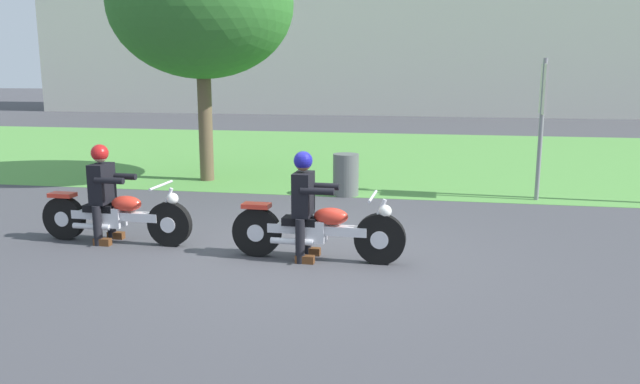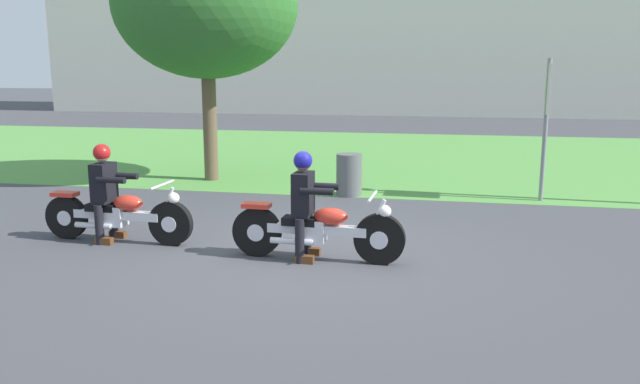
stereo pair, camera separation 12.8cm
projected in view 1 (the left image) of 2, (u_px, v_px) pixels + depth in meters
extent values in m
plane|color=#424247|center=(304.00, 253.00, 8.41)|extent=(120.00, 120.00, 0.00)
cube|color=#549342|center=(375.00, 155.00, 17.80)|extent=(60.00, 12.00, 0.01)
cylinder|color=black|center=(380.00, 239.00, 7.89)|extent=(0.65, 0.14, 0.65)
cylinder|color=silver|center=(380.00, 239.00, 7.89)|extent=(0.23, 0.15, 0.23)
cylinder|color=black|center=(257.00, 232.00, 8.22)|extent=(0.65, 0.14, 0.65)
cylinder|color=silver|center=(257.00, 232.00, 8.22)|extent=(0.23, 0.15, 0.23)
cube|color=silver|center=(317.00, 229.00, 8.04)|extent=(1.29, 0.18, 0.12)
cube|color=silver|center=(313.00, 231.00, 8.05)|extent=(0.33, 0.25, 0.28)
ellipsoid|color=red|center=(331.00, 216.00, 7.97)|extent=(0.45, 0.25, 0.22)
cube|color=black|center=(300.00, 221.00, 8.07)|extent=(0.45, 0.25, 0.10)
cube|color=red|center=(256.00, 206.00, 8.16)|extent=(0.37, 0.21, 0.06)
cylinder|color=silver|center=(376.00, 219.00, 7.85)|extent=(0.25, 0.06, 0.53)
cylinder|color=silver|center=(373.00, 196.00, 7.80)|extent=(0.06, 0.66, 0.04)
sphere|color=white|center=(385.00, 211.00, 7.81)|extent=(0.16, 0.16, 0.16)
cylinder|color=silver|center=(292.00, 241.00, 8.00)|extent=(0.55, 0.10, 0.08)
cylinder|color=black|center=(307.00, 234.00, 8.27)|extent=(0.12, 0.12, 0.57)
cube|color=#593319|center=(311.00, 251.00, 8.31)|extent=(0.24, 0.11, 0.10)
cylinder|color=black|center=(300.00, 241.00, 7.93)|extent=(0.12, 0.12, 0.57)
cube|color=#593319|center=(305.00, 259.00, 7.96)|extent=(0.24, 0.11, 0.10)
cube|color=black|center=(303.00, 194.00, 7.99)|extent=(0.23, 0.39, 0.56)
cylinder|color=black|center=(323.00, 186.00, 8.09)|extent=(0.42, 0.10, 0.09)
cylinder|color=black|center=(317.00, 191.00, 7.77)|extent=(0.42, 0.10, 0.09)
sphere|color=#996B4C|center=(303.00, 163.00, 7.91)|extent=(0.20, 0.20, 0.20)
sphere|color=navy|center=(303.00, 161.00, 7.91)|extent=(0.24, 0.24, 0.24)
cylinder|color=black|center=(170.00, 224.00, 8.69)|extent=(0.63, 0.14, 0.62)
cylinder|color=silver|center=(170.00, 224.00, 8.69)|extent=(0.22, 0.15, 0.22)
cylinder|color=black|center=(64.00, 218.00, 9.02)|extent=(0.63, 0.14, 0.62)
cylinder|color=silver|center=(64.00, 218.00, 9.02)|extent=(0.22, 0.15, 0.22)
cube|color=silver|center=(116.00, 215.00, 8.84)|extent=(1.31, 0.18, 0.12)
cube|color=silver|center=(112.00, 217.00, 8.85)|extent=(0.33, 0.25, 0.28)
ellipsoid|color=red|center=(126.00, 204.00, 8.77)|extent=(0.45, 0.25, 0.22)
cube|color=black|center=(101.00, 208.00, 8.87)|extent=(0.45, 0.25, 0.10)
cube|color=red|center=(62.00, 195.00, 8.96)|extent=(0.37, 0.21, 0.06)
cylinder|color=silver|center=(165.00, 206.00, 8.65)|extent=(0.25, 0.06, 0.53)
cylinder|color=silver|center=(161.00, 185.00, 8.60)|extent=(0.06, 0.66, 0.04)
sphere|color=white|center=(173.00, 199.00, 8.60)|extent=(0.16, 0.16, 0.16)
cylinder|color=silver|center=(91.00, 226.00, 8.80)|extent=(0.55, 0.10, 0.08)
cylinder|color=black|center=(111.00, 220.00, 9.07)|extent=(0.12, 0.12, 0.56)
cube|color=#593319|center=(116.00, 235.00, 9.10)|extent=(0.24, 0.11, 0.10)
cylinder|color=black|center=(97.00, 226.00, 8.73)|extent=(0.12, 0.12, 0.56)
cube|color=#593319|center=(103.00, 242.00, 8.76)|extent=(0.24, 0.11, 0.10)
cube|color=black|center=(102.00, 183.00, 8.79)|extent=(0.23, 0.39, 0.56)
cylinder|color=black|center=(122.00, 176.00, 8.89)|extent=(0.42, 0.10, 0.09)
cylinder|color=black|center=(109.00, 181.00, 8.57)|extent=(0.42, 0.10, 0.09)
sphere|color=#D8A884|center=(100.00, 155.00, 8.71)|extent=(0.20, 0.20, 0.20)
sphere|color=#B21919|center=(100.00, 153.00, 8.71)|extent=(0.24, 0.24, 0.24)
cylinder|color=brown|center=(206.00, 126.00, 13.62)|extent=(0.30, 0.30, 2.38)
ellipsoid|color=#2D6B28|center=(201.00, 4.00, 13.12)|extent=(3.86, 3.86, 3.09)
cylinder|color=#595E5B|center=(346.00, 175.00, 12.13)|extent=(0.49, 0.49, 0.81)
cylinder|color=gray|center=(541.00, 130.00, 11.53)|extent=(0.08, 0.08, 2.60)
cube|color=silver|center=(544.00, 89.00, 11.38)|extent=(0.04, 0.60, 0.90)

